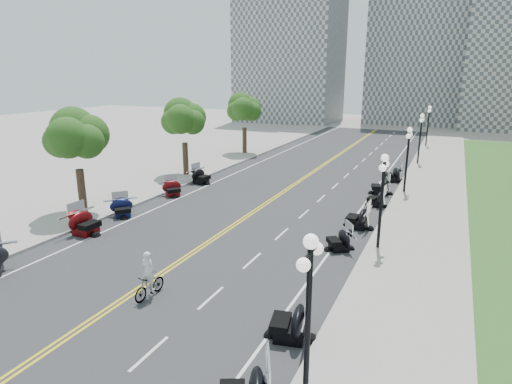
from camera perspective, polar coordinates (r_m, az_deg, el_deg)
The scene contains 46 objects.
ground at distance 22.84m, azimuth -7.86°, elevation -7.66°, with size 160.00×160.00×0.00m, color gray.
road at distance 31.20m, azimuth 2.00°, elevation -1.11°, with size 16.00×90.00×0.01m, color #333335.
centerline_yellow_a at distance 31.24m, azimuth 1.79°, elevation -1.07°, with size 0.12×90.00×0.00m, color yellow.
centerline_yellow_b at distance 31.15m, azimuth 2.20°, elevation -1.13°, with size 0.12×90.00×0.00m, color yellow.
edge_line_north at distance 29.44m, azimuth 13.57°, elevation -2.56°, with size 0.12×90.00×0.00m, color white.
edge_line_south at distance 34.08m, azimuth -7.97°, elevation 0.20°, with size 0.12×90.00×0.00m, color white.
lane_dash_4 at distance 15.51m, azimuth -14.05°, elevation -20.13°, with size 0.12×2.00×0.00m, color white.
lane_dash_5 at distance 18.26m, azimuth -6.03°, elevation -13.83°, with size 0.12×2.00×0.00m, color white.
lane_dash_6 at distance 21.40m, azimuth -0.51°, elevation -9.12°, with size 0.12×2.00×0.00m, color white.
lane_dash_7 at distance 24.79m, azimuth 3.45°, elevation -5.60°, with size 0.12×2.00×0.00m, color white.
lane_dash_8 at distance 28.34m, azimuth 6.40°, elevation -2.92°, with size 0.12×2.00×0.00m, color white.
lane_dash_9 at distance 32.00m, azimuth 8.68°, elevation -0.84°, with size 0.12×2.00×0.00m, color white.
lane_dash_10 at distance 35.73m, azimuth 10.49°, elevation 0.81°, with size 0.12×2.00×0.00m, color white.
lane_dash_11 at distance 39.51m, azimuth 11.95°, elevation 2.14°, with size 0.12×2.00×0.00m, color white.
lane_dash_12 at distance 43.34m, azimuth 13.16°, elevation 3.24°, with size 0.12×2.00×0.00m, color white.
lane_dash_13 at distance 47.19m, azimuth 14.17°, elevation 4.16°, with size 0.12×2.00×0.00m, color white.
lane_dash_14 at distance 51.06m, azimuth 15.03°, elevation 4.94°, with size 0.12×2.00×0.00m, color white.
lane_dash_15 at distance 54.96m, azimuth 15.78°, elevation 5.61°, with size 0.12×2.00×0.00m, color white.
lane_dash_16 at distance 58.86m, azimuth 16.42°, elevation 6.19°, with size 0.12×2.00×0.00m, color white.
lane_dash_17 at distance 62.78m, azimuth 16.99°, elevation 6.70°, with size 0.12×2.00×0.00m, color white.
lane_dash_18 at distance 66.71m, azimuth 17.49°, elevation 7.14°, with size 0.12×2.00×0.00m, color white.
lane_dash_19 at distance 70.65m, azimuth 17.93°, elevation 7.54°, with size 0.12×2.00×0.00m, color white.
sidewalk_north at distance 28.99m, azimuth 21.54°, elevation -3.39°, with size 5.00×90.00×0.15m, color #9E9991.
sidewalk_south at distance 36.38m, azimuth -13.43°, elevation 1.01°, with size 5.00×90.00×0.15m, color #9E9991.
distant_block_a at distance 84.98m, azimuth 4.61°, elevation 18.24°, with size 18.00×14.00×26.00m, color gray.
distant_block_b at distance 86.13m, azimuth 20.80°, elevation 18.63°, with size 16.00×12.00×30.00m, color gray.
street_lamp_1 at distance 11.86m, azimuth 6.94°, elevation -16.92°, with size 0.50×1.20×4.90m, color black, non-canonical shape.
street_lamp_2 at distance 22.68m, azimuth 16.36°, elevation -1.34°, with size 0.50×1.20×4.90m, color black, non-canonical shape.
street_lamp_3 at distance 34.30m, azimuth 19.47°, elevation 4.00°, with size 0.50×1.20×4.90m, color black, non-canonical shape.
street_lamp_4 at distance 46.12m, azimuth 21.01°, elevation 6.62°, with size 0.50×1.20×4.90m, color black, non-canonical shape.
street_lamp_5 at distance 58.01m, azimuth 21.93°, elevation 8.16°, with size 0.50×1.20×4.90m, color black, non-canonical shape.
tree_2 at distance 29.39m, azimuth -22.84°, elevation 6.13°, with size 4.80×4.80×9.20m, color #235619, non-canonical shape.
tree_3 at distance 38.44m, azimuth -9.59°, elevation 9.07°, with size 4.80×4.80×9.20m, color #235619, non-canonical shape.
tree_4 at distance 48.78m, azimuth -1.56°, elevation 10.61°, with size 4.80×4.80×9.20m, color #235619, non-canonical shape.
motorcycle_n_4 at distance 15.47m, azimuth 4.53°, elevation -16.67°, with size 2.03×2.03×1.42m, color black, non-canonical shape.
motorcycle_n_6 at distance 22.81m, azimuth 11.03°, elevation -6.17°, with size 1.76×1.76×1.23m, color black, non-canonical shape.
motorcycle_n_7 at distance 26.20m, azimuth 13.44°, elevation -3.22°, with size 2.02×2.02×1.41m, color black, non-canonical shape.
motorcycle_n_8 at distance 30.83m, azimuth 15.77°, elevation -0.72°, with size 1.77×1.77×1.24m, color black, non-canonical shape.
motorcycle_n_9 at distance 33.95m, azimuth 16.26°, elevation 0.86°, with size 2.00×2.00×1.40m, color black, non-canonical shape.
motorcycle_n_10 at distance 38.28m, azimuth 17.76°, elevation 2.34°, with size 1.96×1.96×1.37m, color black, non-canonical shape.
motorcycle_s_5 at distance 26.35m, azimuth -21.84°, elevation -3.71°, with size 2.17×2.17×1.52m, color #590A0C, non-canonical shape.
motorcycle_s_6 at distance 28.79m, azimuth -17.44°, elevation -1.96°, with size 1.82×1.82×1.27m, color black, non-canonical shape.
motorcycle_s_7 at distance 32.73m, azimuth -11.07°, elevation 0.55°, with size 1.81×1.81×1.27m, color #590A0C, non-canonical shape.
motorcycle_s_8 at distance 36.05m, azimuth -7.34°, elevation 2.19°, with size 1.98×1.98×1.39m, color black, non-canonical shape.
bicycle at distance 18.52m, azimuth -14.02°, elevation -12.02°, with size 0.49×1.72×1.03m, color #A51414.
cyclist_rider at distance 17.94m, azimuth -14.30°, elevation -8.16°, with size 0.61×0.40×1.68m, color silver.
Camera 1 is at (11.51, -17.59, 8.94)m, focal length 30.00 mm.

